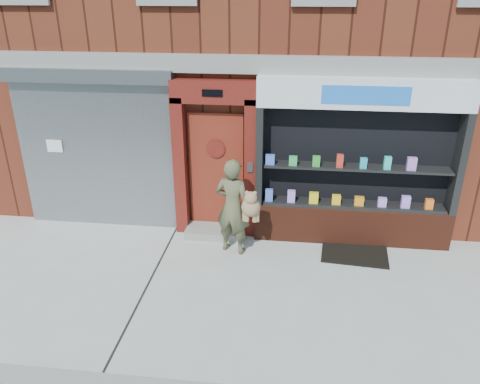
# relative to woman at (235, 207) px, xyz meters

# --- Properties ---
(ground) EXTENTS (80.00, 80.00, 0.00)m
(ground) POSITION_rel_woman_xyz_m (0.31, -1.17, -0.88)
(ground) COLOR #9E9E99
(ground) RESTS_ON ground
(building) EXTENTS (12.00, 8.16, 8.00)m
(building) POSITION_rel_woman_xyz_m (0.31, 4.83, 3.12)
(building) COLOR #551F13
(building) RESTS_ON ground
(shutter_bay) EXTENTS (3.10, 0.30, 3.04)m
(shutter_bay) POSITION_rel_woman_xyz_m (-2.69, 0.76, 0.84)
(shutter_bay) COLOR gray
(shutter_bay) RESTS_ON ground
(red_door_bay) EXTENTS (1.52, 0.58, 2.90)m
(red_door_bay) POSITION_rel_woman_xyz_m (-0.44, 0.69, 0.58)
(red_door_bay) COLOR #4C110D
(red_door_bay) RESTS_ON ground
(pharmacy_bay) EXTENTS (3.50, 0.41, 3.00)m
(pharmacy_bay) POSITION_rel_woman_xyz_m (2.06, 0.65, 0.50)
(pharmacy_bay) COLOR #552114
(pharmacy_bay) RESTS_ON ground
(woman) EXTENTS (0.85, 0.59, 1.73)m
(woman) POSITION_rel_woman_xyz_m (0.00, 0.00, 0.00)
(woman) COLOR brown
(woman) RESTS_ON ground
(doormat) EXTENTS (1.21, 0.90, 0.03)m
(doormat) POSITION_rel_woman_xyz_m (2.12, 0.13, -0.86)
(doormat) COLOR black
(doormat) RESTS_ON ground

